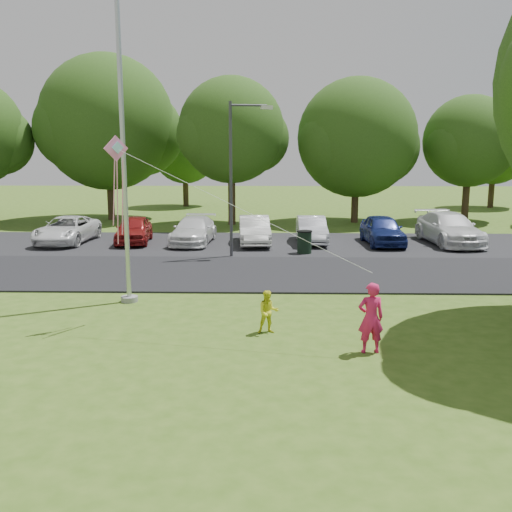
{
  "coord_description": "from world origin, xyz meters",
  "views": [
    {
      "loc": [
        0.7,
        -11.5,
        4.51
      ],
      "look_at": [
        0.33,
        4.0,
        1.6
      ],
      "focal_mm": 40.0,
      "sensor_mm": 36.0,
      "label": 1
    }
  ],
  "objects_px": {
    "woman": "(371,318)",
    "trash_can": "(304,242)",
    "kite": "(122,167)",
    "street_lamp": "(237,165)",
    "flagpole": "(124,161)",
    "child_yellow": "(268,312)"
  },
  "relations": [
    {
      "from": "woman",
      "to": "trash_can",
      "type": "bearing_deg",
      "value": -92.75
    },
    {
      "from": "kite",
      "to": "trash_can",
      "type": "bearing_deg",
      "value": 24.67
    },
    {
      "from": "street_lamp",
      "to": "trash_can",
      "type": "distance_m",
      "value": 4.46
    },
    {
      "from": "flagpole",
      "to": "woman",
      "type": "xyz_separation_m",
      "value": [
        6.48,
        -4.2,
        -3.36
      ]
    },
    {
      "from": "trash_can",
      "to": "woman",
      "type": "xyz_separation_m",
      "value": [
        0.75,
        -12.14,
        0.28
      ]
    },
    {
      "from": "street_lamp",
      "to": "trash_can",
      "type": "xyz_separation_m",
      "value": [
        2.88,
        0.71,
        -3.33
      ]
    },
    {
      "from": "flagpole",
      "to": "trash_can",
      "type": "distance_m",
      "value": 10.44
    },
    {
      "from": "street_lamp",
      "to": "woman",
      "type": "relative_size",
      "value": 3.97
    },
    {
      "from": "woman",
      "to": "kite",
      "type": "distance_m",
      "value": 7.1
    },
    {
      "from": "child_yellow",
      "to": "kite",
      "type": "height_order",
      "value": "kite"
    },
    {
      "from": "trash_can",
      "to": "child_yellow",
      "type": "xyz_separation_m",
      "value": [
        -1.54,
        -10.81,
        0.01
      ]
    },
    {
      "from": "street_lamp",
      "to": "child_yellow",
      "type": "relative_size",
      "value": 5.92
    },
    {
      "from": "woman",
      "to": "child_yellow",
      "type": "height_order",
      "value": "woman"
    },
    {
      "from": "flagpole",
      "to": "trash_can",
      "type": "relative_size",
      "value": 9.52
    },
    {
      "from": "woman",
      "to": "child_yellow",
      "type": "xyz_separation_m",
      "value": [
        -2.29,
        1.33,
        -0.27
      ]
    },
    {
      "from": "child_yellow",
      "to": "flagpole",
      "type": "bearing_deg",
      "value": 136.17
    },
    {
      "from": "trash_can",
      "to": "street_lamp",
      "type": "bearing_deg",
      "value": -166.08
    },
    {
      "from": "trash_can",
      "to": "woman",
      "type": "bearing_deg",
      "value": -86.46
    },
    {
      "from": "child_yellow",
      "to": "kite",
      "type": "distance_m",
      "value": 5.14
    },
    {
      "from": "flagpole",
      "to": "street_lamp",
      "type": "distance_m",
      "value": 7.77
    },
    {
      "from": "flagpole",
      "to": "child_yellow",
      "type": "relative_size",
      "value": 9.21
    },
    {
      "from": "street_lamp",
      "to": "trash_can",
      "type": "relative_size",
      "value": 6.11
    }
  ]
}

